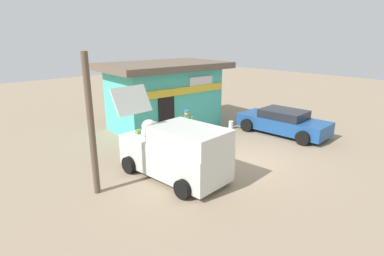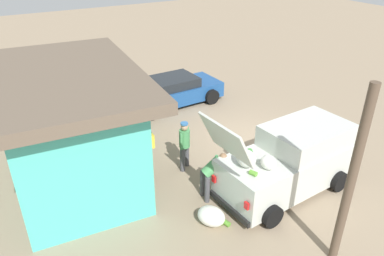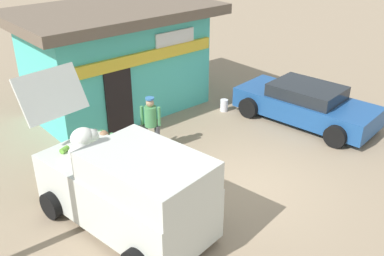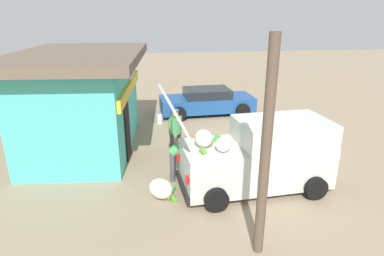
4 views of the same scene
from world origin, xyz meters
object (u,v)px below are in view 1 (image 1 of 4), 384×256
object	(u,v)px
vendor_standing	(187,126)
delivery_van	(176,151)
customer_bending	(156,136)
parked_sedan	(283,122)
storefront_bar	(164,94)
paint_bucket	(231,125)
unloaded_banana_pile	(129,152)

from	to	relation	value
vendor_standing	delivery_van	bearing A→B (deg)	-139.11
delivery_van	customer_bending	xyz separation A→B (m)	(0.76, 2.14, -0.11)
vendor_standing	customer_bending	distance (m)	1.67
parked_sedan	vendor_standing	world-z (taller)	vendor_standing
storefront_bar	parked_sedan	size ratio (longest dim) A/B	1.48
paint_bucket	unloaded_banana_pile	bearing A→B (deg)	177.87
delivery_van	paint_bucket	distance (m)	6.55
customer_bending	paint_bucket	distance (m)	5.29
storefront_bar	paint_bucket	world-z (taller)	storefront_bar
customer_bending	storefront_bar	bearing A→B (deg)	46.86
storefront_bar	delivery_van	bearing A→B (deg)	-124.96
parked_sedan	delivery_van	bearing A→B (deg)	-178.89
customer_bending	vendor_standing	bearing A→B (deg)	-1.25
parked_sedan	vendor_standing	bearing A→B (deg)	157.72
storefront_bar	parked_sedan	bearing A→B (deg)	-54.94
unloaded_banana_pile	customer_bending	bearing A→B (deg)	-31.70
parked_sedan	customer_bending	bearing A→B (deg)	162.80
customer_bending	paint_bucket	xyz separation A→B (m)	(5.24, 0.36, -0.65)
delivery_van	vendor_standing	size ratio (longest dim) A/B	2.81
parked_sedan	vendor_standing	xyz separation A→B (m)	(-4.80, 1.97, 0.35)
delivery_van	unloaded_banana_pile	distance (m)	2.84
vendor_standing	parked_sedan	bearing A→B (deg)	-22.28
parked_sedan	paint_bucket	size ratio (longest dim) A/B	11.07
parked_sedan	unloaded_banana_pile	bearing A→B (deg)	160.74
storefront_bar	unloaded_banana_pile	world-z (taller)	storefront_bar
delivery_van	paint_bucket	size ratio (longest dim) A/B	11.33
storefront_bar	delivery_van	xyz separation A→B (m)	(-3.66, -5.23, -0.83)
storefront_bar	delivery_van	distance (m)	6.44
storefront_bar	paint_bucket	size ratio (longest dim) A/B	16.38
customer_bending	unloaded_banana_pile	distance (m)	1.29
storefront_bar	vendor_standing	size ratio (longest dim) A/B	4.06
delivery_van	parked_sedan	bearing A→B (deg)	1.11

